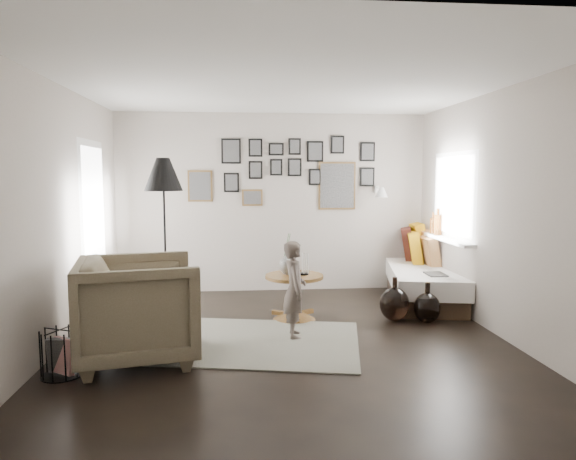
{
  "coord_description": "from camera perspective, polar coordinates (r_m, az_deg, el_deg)",
  "views": [
    {
      "loc": [
        -0.47,
        -5.11,
        1.7
      ],
      "look_at": [
        0.05,
        0.5,
        1.1
      ],
      "focal_mm": 32.0,
      "sensor_mm": 36.0,
      "label": 1
    }
  ],
  "objects": [
    {
      "name": "ground",
      "position": [
        5.41,
        -0.04,
        -12.25
      ],
      "size": [
        4.8,
        4.8,
        0.0
      ],
      "primitive_type": "plane",
      "color": "black",
      "rests_on": "ground"
    },
    {
      "name": "wall_back",
      "position": [
        7.54,
        -1.7,
        3.02
      ],
      "size": [
        4.5,
        0.0,
        4.5
      ],
      "primitive_type": "plane",
      "rotation": [
        1.57,
        0.0,
        0.0
      ],
      "color": "#ADA297",
      "rests_on": "ground"
    },
    {
      "name": "wall_front",
      "position": [
        2.78,
        4.45,
        -2.17
      ],
      "size": [
        4.5,
        0.0,
        4.5
      ],
      "primitive_type": "plane",
      "rotation": [
        -1.57,
        0.0,
        0.0
      ],
      "color": "#ADA297",
      "rests_on": "ground"
    },
    {
      "name": "wall_left",
      "position": [
        5.43,
        -24.43,
        1.31
      ],
      "size": [
        0.0,
        4.8,
        4.8
      ],
      "primitive_type": "plane",
      "rotation": [
        1.57,
        0.0,
        1.57
      ],
      "color": "#ADA297",
      "rests_on": "ground"
    },
    {
      "name": "wall_right",
      "position": [
        5.8,
        22.69,
        1.66
      ],
      "size": [
        0.0,
        4.8,
        4.8
      ],
      "primitive_type": "plane",
      "rotation": [
        1.57,
        0.0,
        -1.57
      ],
      "color": "#ADA297",
      "rests_on": "ground"
    },
    {
      "name": "ceiling",
      "position": [
        5.21,
        -0.05,
        16.03
      ],
      "size": [
        4.8,
        4.8,
        0.0
      ],
      "primitive_type": "plane",
      "rotation": [
        3.14,
        0.0,
        0.0
      ],
      "color": "white",
      "rests_on": "wall_back"
    },
    {
      "name": "door_left",
      "position": [
        6.59,
        -20.8,
        0.01
      ],
      "size": [
        0.0,
        2.14,
        2.14
      ],
      "color": "white",
      "rests_on": "wall_left"
    },
    {
      "name": "window_right",
      "position": [
        7.01,
        16.9,
        -0.48
      ],
      "size": [
        0.15,
        1.32,
        1.3
      ],
      "color": "white",
      "rests_on": "wall_right"
    },
    {
      "name": "gallery_wall",
      "position": [
        7.53,
        0.49,
        6.39
      ],
      "size": [
        2.74,
        0.03,
        1.08
      ],
      "color": "brown",
      "rests_on": "wall_back"
    },
    {
      "name": "wall_sconce",
      "position": [
        7.52,
        10.32,
        4.16
      ],
      "size": [
        0.18,
        0.36,
        0.16
      ],
      "color": "white",
      "rests_on": "wall_back"
    },
    {
      "name": "rug",
      "position": [
        5.4,
        -4.28,
        -12.23
      ],
      "size": [
        2.47,
        1.95,
        0.01
      ],
      "primitive_type": "cube",
      "rotation": [
        0.0,
        0.0,
        -0.2
      ],
      "color": "beige",
      "rests_on": "ground"
    },
    {
      "name": "pedestal_table",
      "position": [
        6.12,
        0.69,
        -7.65
      ],
      "size": [
        0.68,
        0.68,
        0.54
      ],
      "rotation": [
        0.0,
        0.0,
        0.3
      ],
      "color": "brown",
      "rests_on": "ground"
    },
    {
      "name": "vase",
      "position": [
        6.04,
        -0.08,
        -3.58
      ],
      "size": [
        0.2,
        0.2,
        0.49
      ],
      "color": "black",
      "rests_on": "pedestal_table"
    },
    {
      "name": "candles",
      "position": [
        6.05,
        1.74,
        -3.83
      ],
      "size": [
        0.12,
        0.12,
        0.25
      ],
      "color": "black",
      "rests_on": "pedestal_table"
    },
    {
      "name": "daybed",
      "position": [
        7.35,
        14.53,
        -4.99
      ],
      "size": [
        1.25,
        2.16,
        1.0
      ],
      "rotation": [
        0.0,
        0.0,
        -0.2
      ],
      "color": "black",
      "rests_on": "ground"
    },
    {
      "name": "magazine_on_daybed",
      "position": [
        6.71,
        16.09,
        -4.74
      ],
      "size": [
        0.23,
        0.31,
        0.02
      ],
      "primitive_type": "cube",
      "rotation": [
        0.0,
        0.0,
        -0.02
      ],
      "color": "black",
      "rests_on": "daybed"
    },
    {
      "name": "armchair",
      "position": [
        4.94,
        -16.26,
        -8.42
      ],
      "size": [
        1.25,
        1.23,
        0.97
      ],
      "primitive_type": "imported",
      "rotation": [
        0.0,
        0.0,
        1.77
      ],
      "color": "brown",
      "rests_on": "ground"
    },
    {
      "name": "armchair_cushion",
      "position": [
        4.98,
        -15.81,
        -8.32
      ],
      "size": [
        0.51,
        0.52,
        0.2
      ],
      "primitive_type": "cube",
      "rotation": [
        -0.21,
        0.0,
        0.17
      ],
      "color": "white",
      "rests_on": "armchair"
    },
    {
      "name": "floor_lamp",
      "position": [
        6.15,
        -13.67,
        5.36
      ],
      "size": [
        0.44,
        0.44,
        1.9
      ],
      "rotation": [
        0.0,
        0.0,
        0.14
      ],
      "color": "black",
      "rests_on": "ground"
    },
    {
      "name": "magazine_basket",
      "position": [
        4.87,
        -23.9,
        -12.41
      ],
      "size": [
        0.43,
        0.43,
        0.4
      ],
      "rotation": [
        0.0,
        0.0,
        -0.43
      ],
      "color": "black",
      "rests_on": "ground"
    },
    {
      "name": "demijohn_large",
      "position": [
        6.2,
        11.74,
        -8.04
      ],
      "size": [
        0.35,
        0.35,
        0.52
      ],
      "color": "black",
      "rests_on": "ground"
    },
    {
      "name": "demijohn_small",
      "position": [
        6.21,
        15.19,
        -8.33
      ],
      "size": [
        0.3,
        0.3,
        0.47
      ],
      "color": "black",
      "rests_on": "ground"
    },
    {
      "name": "child",
      "position": [
        5.4,
        0.73,
        -6.63
      ],
      "size": [
        0.25,
        0.38,
        1.02
      ],
      "primitive_type": "imported",
      "rotation": [
        0.0,
        0.0,
        1.58
      ],
      "color": "#554943",
      "rests_on": "ground"
    }
  ]
}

